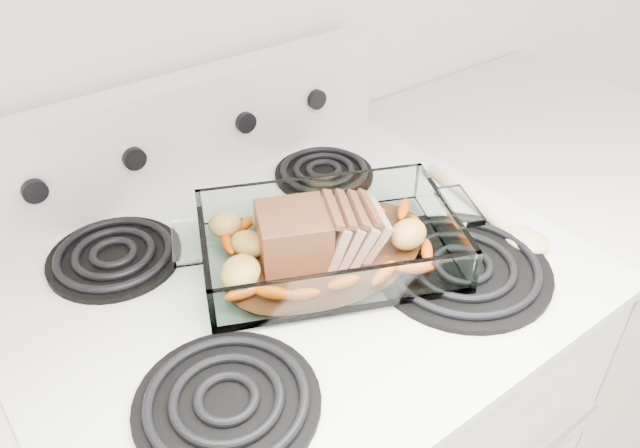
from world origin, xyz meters
TOP-DOWN VIEW (x-y plane):
  - counter_right at (0.67, 1.66)m, footprint 0.58×0.68m
  - baking_dish at (0.05, 1.62)m, footprint 0.35×0.23m
  - pork_roast at (0.03, 1.62)m, footprint 0.18×0.10m
  - roast_vegetables at (0.05, 1.66)m, footprint 0.33×0.18m
  - wooden_spoon at (0.32, 1.53)m, footprint 0.07×0.26m

SIDE VIEW (x-z plane):
  - counter_right at x=0.67m, z-range 0.00..0.93m
  - wooden_spoon at x=0.32m, z-range 0.94..0.95m
  - baking_dish at x=0.05m, z-range 0.93..1.00m
  - roast_vegetables at x=0.05m, z-range 0.95..0.99m
  - pork_roast at x=0.03m, z-range 0.95..1.03m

